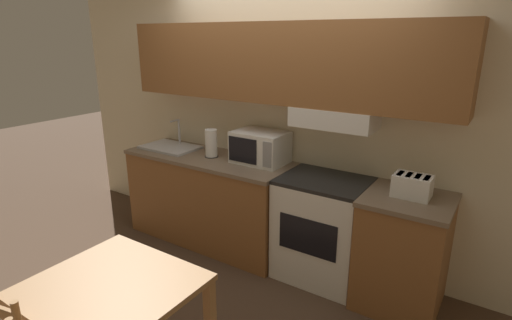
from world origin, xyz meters
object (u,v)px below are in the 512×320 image
(stove_range, at_px, (322,229))
(microwave, at_px, (260,147))
(sink_basin, at_px, (170,147))
(dining_table, at_px, (113,301))
(toaster, at_px, (412,186))
(paper_towel_roll, at_px, (211,143))

(stove_range, height_order, microwave, microwave)
(sink_basin, distance_m, dining_table, 2.19)
(toaster, relative_size, sink_basin, 0.47)
(toaster, xyz_separation_m, paper_towel_roll, (-1.88, -0.02, 0.05))
(toaster, relative_size, paper_towel_roll, 1.02)
(microwave, bearing_deg, dining_table, -83.38)
(sink_basin, distance_m, paper_towel_roll, 0.57)
(stove_range, height_order, sink_basin, sink_basin)
(sink_basin, xyz_separation_m, dining_table, (1.27, -1.75, -0.30))
(sink_basin, height_order, paper_towel_roll, sink_basin)
(toaster, bearing_deg, stove_range, -179.32)
(sink_basin, bearing_deg, dining_table, -54.01)
(paper_towel_roll, bearing_deg, stove_range, 0.60)
(microwave, distance_m, sink_basin, 1.07)
(microwave, relative_size, paper_towel_roll, 1.78)
(stove_range, relative_size, toaster, 3.26)
(microwave, relative_size, sink_basin, 0.83)
(toaster, bearing_deg, paper_towel_roll, -179.37)
(stove_range, xyz_separation_m, paper_towel_roll, (-1.20, -0.01, 0.59))
(stove_range, relative_size, sink_basin, 1.55)
(sink_basin, bearing_deg, stove_range, 0.54)
(dining_table, bearing_deg, sink_basin, 125.99)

